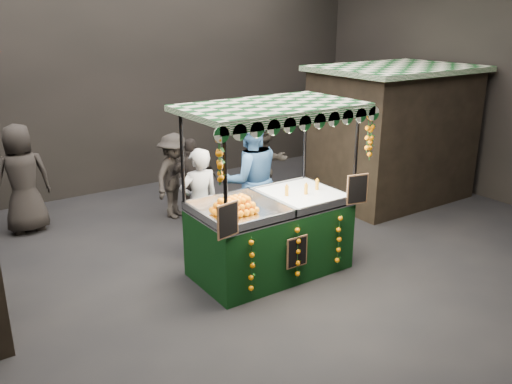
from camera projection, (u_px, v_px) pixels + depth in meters
ground at (246, 282)px, 7.40m from camera, size 12.00×12.00×0.00m
market_hall at (245, 27)px, 6.32m from camera, size 12.10×10.10×5.05m
neighbour_stall_right at (392, 133)px, 10.49m from camera, size 3.00×2.20×2.60m
juice_stall at (272, 223)px, 7.47m from camera, size 2.49×1.47×2.41m
vendor_grey at (200, 203)px, 7.99m from camera, size 0.64×0.44×1.69m
vendor_blue at (250, 180)px, 8.38m from camera, size 1.18×1.01×2.10m
shopper_1 at (266, 164)px, 9.66m from camera, size 0.92×0.72×1.89m
shopper_2 at (193, 181)px, 9.37m from camera, size 0.94×0.57×1.51m
shopper_3 at (174, 176)px, 9.56m from camera, size 1.15×1.01×1.55m
shopper_4 at (22, 179)px, 8.86m from camera, size 0.91×0.60×1.86m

